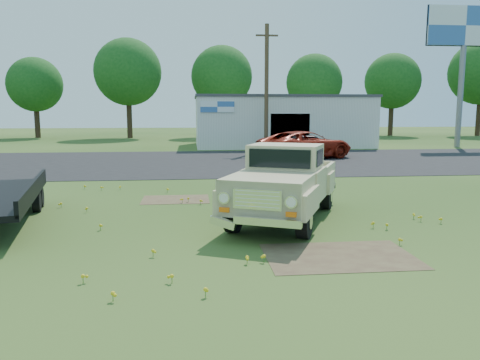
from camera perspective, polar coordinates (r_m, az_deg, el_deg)
The scene contains 15 objects.
ground at distance 12.32m, azimuth 1.00°, elevation -5.28°, with size 140.00×140.00×0.00m, color #233F14.
asphalt_lot at distance 27.07m, azimuth -2.84°, elevation 2.25°, with size 90.00×14.00×0.02m, color black.
dirt_patch_a at distance 9.80m, azimuth 12.03°, elevation -9.09°, with size 3.00×2.00×0.01m, color #4F3A2A.
dirt_patch_b at distance 15.66m, azimuth -7.85°, elevation -2.38°, with size 2.20×1.60×0.01m, color #4F3A2A.
commercial_building at distance 39.59m, azimuth 4.94°, elevation 7.24°, with size 14.20×8.20×4.15m.
billboard at distance 42.21m, azimuth 25.63°, elevation 15.29°, with size 6.10×0.45×11.05m.
utility_pole_mid at distance 34.35m, azimuth 3.25°, elevation 11.25°, with size 1.60×0.30×9.00m.
treeline_b at distance 55.47m, azimuth -23.73°, elevation 10.59°, with size 5.76×5.76×8.57m.
treeline_c at distance 51.95m, azimuth -13.51°, elevation 12.66°, with size 7.04×7.04×10.47m.
treeline_d at distance 52.62m, azimuth -2.23°, elevation 12.48°, with size 6.72×6.72×10.00m.
treeline_e at distance 52.71m, azimuth 9.03°, elevation 11.69°, with size 6.08×6.08×9.04m.
treeline_f at distance 58.40m, azimuth 18.10°, elevation 11.37°, with size 6.40×6.40×9.52m.
vintage_pickup_truck at distance 12.60m, azimuth 5.53°, elevation -0.26°, with size 2.19×5.64×2.05m, color tan, non-canonical shape.
red_pickup at distance 29.06m, azimuth 7.96°, elevation 4.26°, with size 2.77×6.01×1.67m, color maroon.
dark_sedan at distance 32.25m, azimuth 8.54°, elevation 4.37°, with size 1.60×3.97×1.35m, color black.
Camera 1 is at (-1.45, -11.88, 2.92)m, focal length 35.00 mm.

